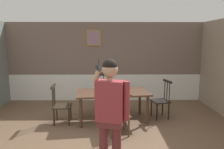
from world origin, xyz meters
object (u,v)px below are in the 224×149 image
object	(u,v)px
chair_near_window	(109,94)
chair_at_table_head	(61,105)
person_figure	(110,109)
chair_by_doorway	(118,114)
dining_table	(113,95)
chair_opposite_corner	(162,100)

from	to	relation	value
chair_near_window	chair_at_table_head	xyz separation A→B (m)	(-1.18, -1.00, -0.03)
chair_near_window	person_figure	bearing A→B (deg)	84.27
chair_by_doorway	dining_table	bearing A→B (deg)	85.53
chair_near_window	person_figure	xyz separation A→B (m)	(0.04, -3.04, 0.54)
dining_table	chair_by_doorway	size ratio (longest dim) A/B	2.04
chair_opposite_corner	chair_near_window	bearing A→B (deg)	50.19
person_figure	chair_near_window	bearing A→B (deg)	-75.02
chair_at_table_head	dining_table	bearing A→B (deg)	94.07
chair_near_window	chair_at_table_head	size ratio (longest dim) A/B	1.09
chair_opposite_corner	person_figure	xyz separation A→B (m)	(-1.35, -2.37, 0.55)
chair_near_window	chair_by_doorway	world-z (taller)	chair_near_window
chair_by_doorway	person_figure	world-z (taller)	person_figure
chair_near_window	chair_by_doorway	size ratio (longest dim) A/B	1.13
chair_opposite_corner	chair_at_table_head	bearing A→B (deg)	83.40
chair_by_doorway	chair_at_table_head	distance (m)	1.55
chair_by_doorway	chair_opposite_corner	size ratio (longest dim) A/B	0.92
dining_table	person_figure	distance (m)	2.23
chair_near_window	chair_at_table_head	world-z (taller)	chair_near_window
chair_opposite_corner	person_figure	bearing A→B (deg)	136.56
chair_near_window	person_figure	size ratio (longest dim) A/B	0.60
dining_table	person_figure	world-z (taller)	person_figure
dining_table	chair_at_table_head	bearing A→B (deg)	-172.96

